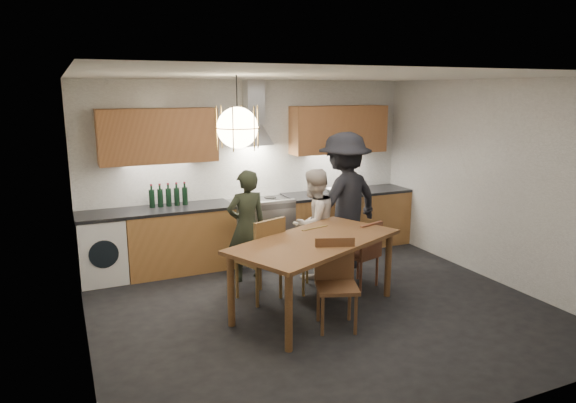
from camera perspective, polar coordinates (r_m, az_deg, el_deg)
name	(u,v)px	position (r m, az deg, el deg)	size (l,w,h in m)	color
ground	(321,308)	(6.04, 3.69, -11.74)	(5.00, 5.00, 0.00)	black
room_shell	(323,161)	(5.57, 3.94, 4.51)	(5.02, 4.52, 2.61)	white
counter_run	(261,229)	(7.58, -3.00, -3.08)	(5.00, 0.62, 0.90)	#C1864A
range_stove	(260,230)	(7.57, -3.15, -3.17)	(0.90, 0.60, 0.92)	silver
wall_fixtures	(256,132)	(7.43, -3.62, 7.76)	(4.30, 0.54, 1.10)	#B77746
pendant_lamp	(237,128)	(5.04, -5.64, 8.16)	(0.43, 0.43, 0.70)	black
dining_table	(315,248)	(5.74, 3.05, -5.17)	(2.21, 1.71, 0.84)	brown
chair_back_left	(264,254)	(6.04, -2.72, -5.83)	(0.59, 0.59, 1.01)	brown
chair_back_mid	(309,254)	(6.33, 2.40, -5.88)	(0.46, 0.46, 0.84)	brown
chair_back_right	(365,250)	(6.54, 8.54, -5.36)	(0.48, 0.48, 0.86)	brown
chair_front	(336,277)	(5.48, 5.33, -8.33)	(0.54, 0.54, 0.93)	brown
person_left	(247,226)	(6.68, -4.61, -2.70)	(0.54, 0.35, 1.47)	black
person_mid	(313,224)	(6.79, 2.85, -2.47)	(0.71, 0.55, 1.46)	beige
person_right	(344,201)	(7.11, 6.26, 0.00)	(1.23, 0.71, 1.90)	black
mixing_bowl	(335,191)	(7.96, 5.25, 1.22)	(0.28, 0.28, 0.07)	silver
stock_pot	(359,186)	(8.14, 7.91, 1.69)	(0.21, 0.21, 0.15)	silver
wine_bottles	(168,195)	(7.18, -13.14, 0.73)	(0.53, 0.08, 0.32)	black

